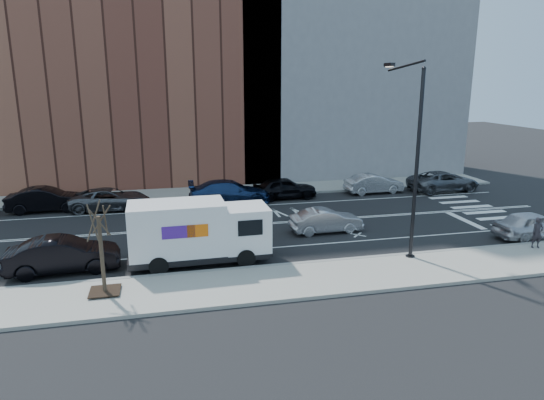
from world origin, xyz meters
name	(u,v)px	position (x,y,z in m)	size (l,w,h in m)	color
ground	(242,225)	(0.00, 0.00, 0.00)	(120.00, 120.00, 0.00)	black
sidewalk_near	(276,282)	(0.00, -8.80, 0.07)	(44.00, 3.60, 0.15)	gray
sidewalk_far	(223,192)	(0.00, 8.80, 0.07)	(44.00, 3.60, 0.15)	gray
curb_near	(267,267)	(0.00, -7.00, 0.08)	(44.00, 0.25, 0.17)	gray
curb_far	(227,197)	(0.00, 7.00, 0.08)	(44.00, 0.25, 0.17)	gray
crosswalk	(478,209)	(16.00, 0.00, 0.00)	(3.00, 14.00, 0.01)	white
road_markings	(242,225)	(0.00, 0.00, 0.00)	(40.00, 8.60, 0.01)	white
bldg_brick	(111,47)	(-8.00, 15.60, 11.00)	(26.00, 10.00, 22.00)	brown
bldg_concrete	(344,27)	(12.00, 15.60, 13.00)	(20.00, 10.00, 26.00)	slate
streetlight	(412,154)	(7.00, -6.91, 5.08)	(0.44, 4.02, 9.34)	black
street_tree	(102,262)	(-7.00, -8.40, 1.45)	(1.20, 1.20, 3.75)	black
fedex_van	(198,231)	(-3.01, -5.60, 1.58)	(6.64, 2.46, 3.01)	black
far_parked_b	(46,199)	(-12.05, 5.99, 0.80)	(1.70, 4.86, 1.60)	black
far_parked_c	(110,199)	(-8.00, 5.50, 0.72)	(2.40, 5.20, 1.44)	#4F5157
far_parked_d	(230,192)	(0.00, 5.32, 0.82)	(2.31, 5.67, 1.65)	navy
far_parked_e	(285,188)	(4.11, 5.90, 0.79)	(1.87, 4.64, 1.58)	black
far_parked_f	(374,184)	(11.20, 6.06, 0.73)	(1.55, 4.45, 1.47)	#B1B1B6
far_parked_g	(444,181)	(16.80, 5.54, 0.77)	(2.56, 5.54, 1.54)	#52545A
driving_sedan	(326,221)	(4.44, -2.37, 0.68)	(1.43, 4.10, 1.35)	#A9A9AE
near_parked_rear_a	(63,255)	(-9.05, -5.31, 0.80)	(1.70, 4.87, 1.60)	black
near_parked_front	(532,225)	(15.11, -5.89, 0.74)	(1.75, 4.36, 1.48)	silver
pedestrian	(537,233)	(13.85, -7.68, 0.94)	(0.58, 0.38, 1.58)	black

